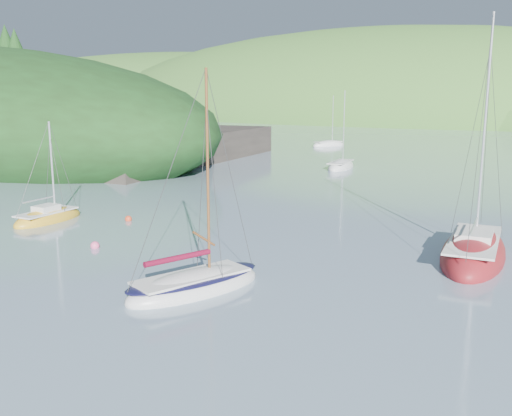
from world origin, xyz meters
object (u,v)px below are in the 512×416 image
Objects in this scene: daysailer_white at (194,286)px; distant_sloop_c at (329,145)px; distant_sloop_a at (341,167)px; sailboat_yellow at (48,218)px; sloop_red at (473,254)px.

daysailer_white reaches higher than distant_sloop_c.
sailboat_yellow is at bearing -107.09° from distant_sloop_a.
sailboat_yellow is (-25.10, -6.73, -0.06)m from sloop_red.
daysailer_white is 17.27m from sailboat_yellow.
daysailer_white is 14.37m from sloop_red.
sailboat_yellow is at bearing -179.85° from daysailer_white.
distant_sloop_c is at bearing 91.81° from sailboat_yellow.
daysailer_white reaches higher than sailboat_yellow.
sloop_red reaches higher than distant_sloop_a.
sailboat_yellow is 58.62m from distant_sloop_c.
sailboat_yellow is 0.83× the size of distant_sloop_c.
sloop_red is at bearing 7.67° from sailboat_yellow.
sloop_red is 25.99m from sailboat_yellow.
daysailer_white is at bearing -44.07° from distant_sloop_c.
distant_sloop_c is at bearing 128.85° from daysailer_white.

